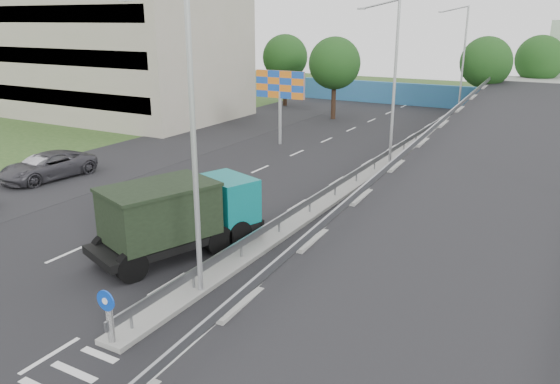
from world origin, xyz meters
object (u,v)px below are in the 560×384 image
Objects in this scene: lamp_post_near at (188,128)px; lamp_post_mid at (392,75)px; billboard at (280,89)px; dump_truck at (180,214)px; sign_bollard at (109,316)px; parked_car_b at (40,168)px; parked_car_c at (48,166)px; lamp_post_far at (462,56)px.

lamp_post_near is 20.00m from lamp_post_mid.
dump_truck is at bearing -71.76° from billboard.
billboard is at bearing 109.21° from sign_bollard.
sign_bollard is 0.40× the size of parked_car_b.
parked_car_c is (-16.42, 10.89, -0.25)m from sign_bollard.
lamp_post_far is at bearing 89.86° from sign_bollard.
sign_bollard is 0.30× the size of billboard.
lamp_post_near is 18.66m from parked_car_c.
lamp_post_near is at bearing -90.00° from lamp_post_mid.
parked_car_c is at bearing -178.75° from dump_truck.
lamp_post_far is at bearing 69.82° from parked_car_c.
billboard reaches higher than sign_bollard.
lamp_post_far reaches higher than sign_bollard.
lamp_post_near is 2.42× the size of parked_car_b.
parked_car_b is at bearing -140.57° from parked_car_c.
lamp_post_mid reaches higher than dump_truck.
lamp_post_far is 1.83× the size of billboard.
billboard reaches higher than parked_car_c.
sign_bollard is 0.17× the size of lamp_post_near.
lamp_post_mid is 22.02m from parked_car_b.
billboard is 17.02m from parked_car_c.
dump_truck reaches higher than sign_bollard.
sign_bollard is 6.12m from lamp_post_near.
parked_car_c is at bearing 146.45° from sign_bollard.
lamp_post_far is (0.00, 20.00, 0.00)m from lamp_post_mid.
sign_bollard reaches higher than parked_car_c.
dump_truck is at bearing 112.15° from sign_bollard.
parked_car_b is at bearing -117.13° from billboard.
dump_truck is (6.44, -19.54, -2.50)m from billboard.
lamp_post_far is 20.24m from billboard.
parked_car_b is (-16.77, 10.66, -0.35)m from sign_bollard.
lamp_post_far is 1.37× the size of dump_truck.
billboard is at bearing 112.49° from lamp_post_near.
lamp_post_near reaches higher than sign_bollard.
lamp_post_mid and lamp_post_far have the same top height.
billboard is (-9.11, -18.00, -1.62)m from lamp_post_far.
parked_car_c is (0.36, 0.23, 0.09)m from parked_car_b.
billboard is at bearing 167.62° from lamp_post_mid.
lamp_post_near is 1.00× the size of lamp_post_far.
lamp_post_mid is at bearing 90.00° from lamp_post_near.
lamp_post_near is at bearing -16.67° from parked_car_c.
dump_truck is (-2.67, -17.54, -4.12)m from lamp_post_mid.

